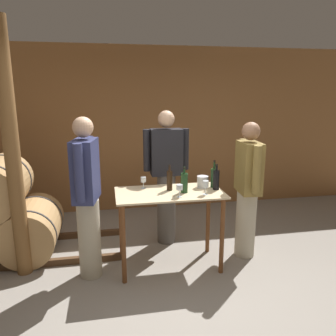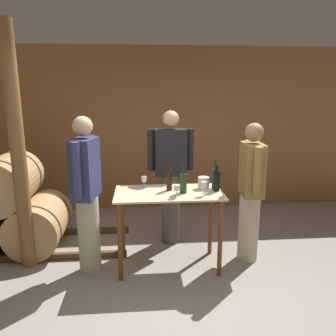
{
  "view_description": "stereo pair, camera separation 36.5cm",
  "coord_description": "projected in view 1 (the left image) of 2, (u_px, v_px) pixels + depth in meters",
  "views": [
    {
      "loc": [
        -0.68,
        -2.82,
        1.99
      ],
      "look_at": [
        -0.03,
        0.69,
        1.15
      ],
      "focal_mm": 35.0,
      "sensor_mm": 36.0,
      "label": 1
    },
    {
      "loc": [
        -0.32,
        -2.86,
        1.99
      ],
      "look_at": [
        -0.03,
        0.69,
        1.15
      ],
      "focal_mm": 35.0,
      "sensor_mm": 36.0,
      "label": 2
    }
  ],
  "objects": [
    {
      "name": "wine_bottle_left",
      "position": [
        184.0,
        182.0,
        3.58
      ],
      "size": [
        0.08,
        0.08,
        0.29
      ],
      "color": "#193819",
      "rests_on": "tasting_table"
    },
    {
      "name": "ground_plane",
      "position": [
        183.0,
        295.0,
        3.27
      ],
      "size": [
        14.0,
        14.0,
        0.0
      ],
      "primitive_type": "plane",
      "color": "gray"
    },
    {
      "name": "wine_glass_near_right",
      "position": [
        206.0,
        185.0,
        3.5
      ],
      "size": [
        0.06,
        0.06,
        0.16
      ],
      "color": "silver",
      "rests_on": "tasting_table"
    },
    {
      "name": "wine_bottle_far_left",
      "position": [
        170.0,
        180.0,
        3.66
      ],
      "size": [
        0.06,
        0.06,
        0.29
      ],
      "color": "black",
      "rests_on": "tasting_table"
    },
    {
      "name": "wine_glass_near_center",
      "position": [
        179.0,
        188.0,
        3.43
      ],
      "size": [
        0.07,
        0.07,
        0.14
      ],
      "color": "silver",
      "rests_on": "tasting_table"
    },
    {
      "name": "person_visitor_bearded",
      "position": [
        166.0,
        175.0,
        4.24
      ],
      "size": [
        0.59,
        0.24,
        1.75
      ],
      "color": "#4C4742",
      "rests_on": "ground_plane"
    },
    {
      "name": "wine_bottle_center",
      "position": [
        216.0,
        179.0,
        3.69
      ],
      "size": [
        0.07,
        0.07,
        0.29
      ],
      "color": "black",
      "rests_on": "tasting_table"
    },
    {
      "name": "wine_glass_near_left",
      "position": [
        143.0,
        180.0,
        3.73
      ],
      "size": [
        0.06,
        0.06,
        0.14
      ],
      "color": "silver",
      "rests_on": "tasting_table"
    },
    {
      "name": "ice_bucket",
      "position": [
        203.0,
        182.0,
        3.78
      ],
      "size": [
        0.13,
        0.13,
        0.13
      ],
      "color": "silver",
      "rests_on": "tasting_table"
    },
    {
      "name": "wine_bottle_right",
      "position": [
        214.0,
        177.0,
        3.78
      ],
      "size": [
        0.08,
        0.08,
        0.32
      ],
      "color": "#193819",
      "rests_on": "tasting_table"
    },
    {
      "name": "tasting_table",
      "position": [
        170.0,
        207.0,
        3.66
      ],
      "size": [
        1.19,
        0.63,
        0.9
      ],
      "color": "beige",
      "rests_on": "ground_plane"
    },
    {
      "name": "person_visitor_with_scarf",
      "position": [
        248.0,
        188.0,
        3.88
      ],
      "size": [
        0.25,
        0.59,
        1.65
      ],
      "color": "#B7AD93",
      "rests_on": "ground_plane"
    },
    {
      "name": "back_wall",
      "position": [
        148.0,
        130.0,
        5.47
      ],
      "size": [
        8.4,
        0.05,
        2.7
      ],
      "color": "brown",
      "rests_on": "ground_plane"
    },
    {
      "name": "person_host",
      "position": [
        87.0,
        195.0,
        3.42
      ],
      "size": [
        0.29,
        0.58,
        1.74
      ],
      "color": "#B7AD93",
      "rests_on": "ground_plane"
    },
    {
      "name": "wooden_post",
      "position": [
        12.0,
        154.0,
        3.38
      ],
      "size": [
        0.16,
        0.16,
        2.7
      ],
      "color": "brown",
      "rests_on": "ground_plane"
    }
  ]
}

